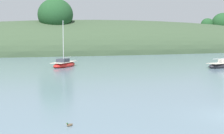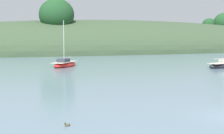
{
  "view_description": "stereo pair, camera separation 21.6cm",
  "coord_description": "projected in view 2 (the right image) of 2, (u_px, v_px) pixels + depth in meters",
  "views": [
    {
      "loc": [
        -14.28,
        -15.15,
        4.6
      ],
      "look_at": [
        0.0,
        20.0,
        1.2
      ],
      "focal_mm": 56.23,
      "sensor_mm": 36.0,
      "label": 1
    },
    {
      "loc": [
        -14.08,
        -15.23,
        4.6
      ],
      "look_at": [
        0.0,
        20.0,
        1.2
      ],
      "focal_mm": 56.23,
      "sensor_mm": 36.0,
      "label": 2
    }
  ],
  "objects": [
    {
      "name": "far_shoreline_hill",
      "position": [
        119.0,
        51.0,
        100.46
      ],
      "size": [
        150.0,
        36.0,
        22.72
      ],
      "color": "#384C33",
      "rests_on": "ground"
    },
    {
      "name": "duck_lead",
      "position": [
        67.0,
        125.0,
        17.87
      ],
      "size": [
        0.41,
        0.31,
        0.24
      ],
      "color": "brown",
      "rests_on": "ground"
    },
    {
      "name": "sailboat_teal_outer",
      "position": [
        65.0,
        64.0,
        51.99
      ],
      "size": [
        5.39,
        5.82,
        7.04
      ],
      "color": "red",
      "rests_on": "ground"
    },
    {
      "name": "sailboat_white_near",
      "position": [
        224.0,
        65.0,
        50.47
      ],
      "size": [
        5.98,
        2.84,
        7.63
      ],
      "color": "#232328",
      "rests_on": "ground"
    }
  ]
}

